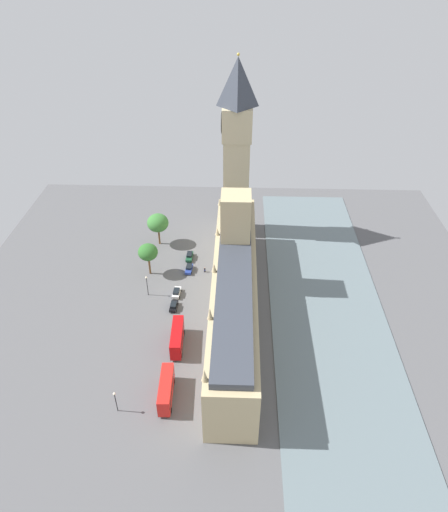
# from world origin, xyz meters

# --- Properties ---
(ground_plane) EXTENTS (141.17, 141.17, 0.00)m
(ground_plane) POSITION_xyz_m (0.00, 0.00, 0.00)
(ground_plane) COLOR #565659
(river_thames) EXTENTS (28.93, 127.05, 0.25)m
(river_thames) POSITION_xyz_m (-25.91, 0.00, 0.12)
(river_thames) COLOR slate
(river_thames) RESTS_ON ground
(parliament_building) EXTENTS (10.70, 71.17, 27.73)m
(parliament_building) POSITION_xyz_m (-1.99, -1.51, 8.36)
(parliament_building) COLOR tan
(parliament_building) RESTS_ON ground
(clock_tower) EXTENTS (8.66, 8.66, 53.99)m
(clock_tower) POSITION_xyz_m (-1.74, -40.58, 27.93)
(clock_tower) COLOR #CCBA8E
(clock_tower) RESTS_ON ground
(car_dark_green_midblock) EXTENTS (1.97, 4.80, 1.74)m
(car_dark_green_midblock) POSITION_xyz_m (11.61, -24.27, 0.89)
(car_dark_green_midblock) COLOR #19472D
(car_dark_green_midblock) RESTS_ON ground
(car_blue_kerbside) EXTENTS (2.04, 4.52, 1.74)m
(car_blue_kerbside) POSITION_xyz_m (11.16, -18.23, 0.89)
(car_blue_kerbside) COLOR navy
(car_blue_kerbside) RESTS_ON ground
(car_white_far_end) EXTENTS (2.10, 4.55, 1.74)m
(car_white_far_end) POSITION_xyz_m (13.45, -7.58, 0.89)
(car_white_far_end) COLOR silver
(car_white_far_end) RESTS_ON ground
(car_black_opposite_hall) EXTENTS (1.99, 4.33, 1.74)m
(car_black_opposite_hall) POSITION_xyz_m (13.57, -2.23, 0.89)
(car_black_opposite_hall) COLOR black
(car_black_opposite_hall) RESTS_ON ground
(double_decker_bus_by_river_gate) EXTENTS (2.95, 10.58, 4.75)m
(double_decker_bus_by_river_gate) POSITION_xyz_m (11.06, 10.56, 2.63)
(double_decker_bus_by_river_gate) COLOR #B20C0F
(double_decker_bus_by_river_gate) RESTS_ON ground
(double_decker_bus_under_trees) EXTENTS (2.95, 10.58, 4.75)m
(double_decker_bus_under_trees) POSITION_xyz_m (11.59, 25.33, 2.63)
(double_decker_bus_under_trees) COLOR red
(double_decker_bus_under_trees) RESTS_ON ground
(pedestrian_trailing) EXTENTS (0.52, 0.62, 1.59)m
(pedestrian_trailing) POSITION_xyz_m (6.64, -17.93, 0.72)
(pedestrian_trailing) COLOR black
(pedestrian_trailing) RESTS_ON ground
(plane_tree_leading) EXTENTS (6.47, 6.47, 10.29)m
(plane_tree_leading) POSITION_xyz_m (21.67, -31.88, 7.50)
(plane_tree_leading) COLOR brown
(plane_tree_leading) RESTS_ON ground
(plane_tree_near_tower) EXTENTS (5.49, 5.49, 9.72)m
(plane_tree_near_tower) POSITION_xyz_m (22.09, -16.71, 7.33)
(plane_tree_near_tower) COLOR brown
(plane_tree_near_tower) RESTS_ON ground
(street_lamp_corner) EXTENTS (0.56, 0.56, 5.66)m
(street_lamp_corner) POSITION_xyz_m (21.17, 28.96, 4.01)
(street_lamp_corner) COLOR black
(street_lamp_corner) RESTS_ON ground
(street_lamp_slot_10) EXTENTS (0.56, 0.56, 6.17)m
(street_lamp_slot_10) POSITION_xyz_m (21.09, -7.35, 4.32)
(street_lamp_slot_10) COLOR black
(street_lamp_slot_10) RESTS_ON ground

